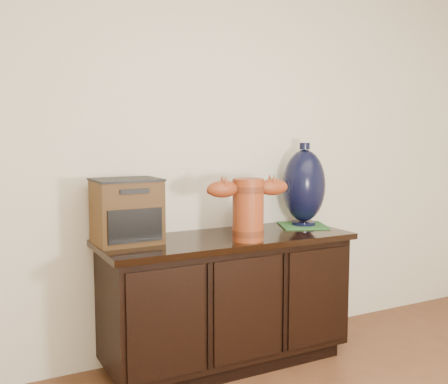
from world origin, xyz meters
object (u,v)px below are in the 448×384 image
terracotta_vessel (248,206)px  lamp_base (304,186)px  sideboard (226,299)px  spray_can (238,216)px  tv_radio (127,211)px

terracotta_vessel → lamp_base: size_ratio=0.93×
terracotta_vessel → sideboard: bearing=113.1°
sideboard → terracotta_vessel: size_ratio=3.02×
terracotta_vessel → spray_can: terracotta_vessel is taller
sideboard → terracotta_vessel: 0.59m
sideboard → tv_radio: bearing=171.7°
lamp_base → spray_can: lamp_base is taller
sideboard → lamp_base: lamp_base is taller
terracotta_vessel → tv_radio: 0.65m
sideboard → tv_radio: tv_radio is taller
sideboard → tv_radio: (-0.56, 0.08, 0.54)m
terracotta_vessel → spray_can: 0.39m
terracotta_vessel → spray_can: size_ratio=2.93×
lamp_base → tv_radio: bearing=179.8°
sideboard → spray_can: (0.18, 0.19, 0.45)m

